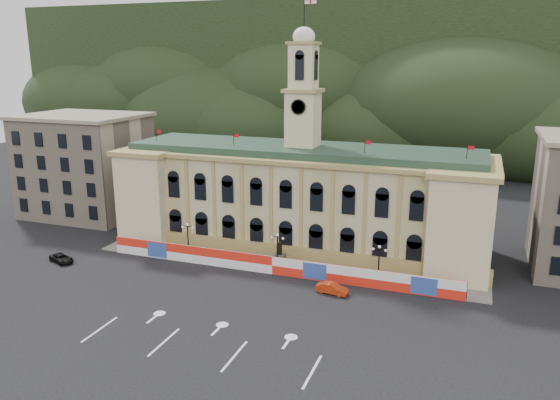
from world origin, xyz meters
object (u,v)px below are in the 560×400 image
(black_suv, at_px, (62,258))
(red_sedan, at_px, (332,288))
(lamp_center, at_px, (277,248))
(statue, at_px, (280,258))

(black_suv, bearing_deg, red_sedan, -65.46)
(lamp_center, relative_size, red_sedan, 1.21)
(statue, distance_m, red_sedan, 11.25)
(black_suv, bearing_deg, lamp_center, -54.27)
(statue, height_order, red_sedan, statue)
(red_sedan, relative_size, black_suv, 0.91)
(statue, height_order, black_suv, statue)
(black_suv, bearing_deg, statue, -52.51)
(red_sedan, bearing_deg, black_suv, 102.10)
(statue, xyz_separation_m, red_sedan, (9.25, -6.37, -0.51))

